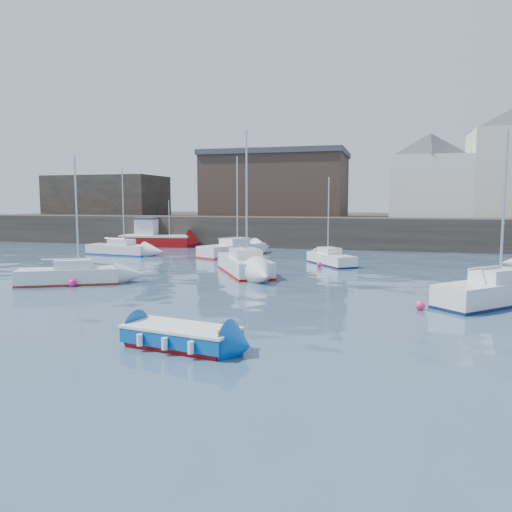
% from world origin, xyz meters
% --- Properties ---
extents(water, '(220.00, 220.00, 0.00)m').
position_xyz_m(water, '(0.00, 0.00, 0.00)').
color(water, '#2D4760').
rests_on(water, ground).
extents(quay_wall, '(90.00, 5.00, 3.00)m').
position_xyz_m(quay_wall, '(0.00, 35.00, 1.50)').
color(quay_wall, '#28231E').
rests_on(quay_wall, ground).
extents(land_strip, '(90.00, 32.00, 2.80)m').
position_xyz_m(land_strip, '(0.00, 53.00, 1.40)').
color(land_strip, '#28231E').
rests_on(land_strip, ground).
extents(bldg_east_d, '(11.14, 11.14, 8.95)m').
position_xyz_m(bldg_east_d, '(11.00, 41.50, 7.36)').
color(bldg_east_d, white).
rests_on(bldg_east_d, land_strip).
extents(warehouse, '(16.40, 10.40, 7.60)m').
position_xyz_m(warehouse, '(-6.00, 43.00, 6.62)').
color(warehouse, '#3D2D26').
rests_on(warehouse, land_strip).
extents(bldg_west, '(14.00, 8.00, 5.00)m').
position_xyz_m(bldg_west, '(-28.00, 42.00, 5.30)').
color(bldg_west, '#353028').
rests_on(bldg_west, land_strip).
extents(blue_dinghy, '(3.88, 2.23, 0.70)m').
position_xyz_m(blue_dinghy, '(1.13, -0.95, 0.39)').
color(blue_dinghy, '#990C0D').
rests_on(blue_dinghy, ground).
extents(fishing_boat, '(7.44, 3.59, 4.74)m').
position_xyz_m(fishing_boat, '(-16.13, 31.47, 0.92)').
color(fishing_boat, '#990C0D').
rests_on(fishing_boat, ground).
extents(sailboat_a, '(5.62, 4.04, 7.06)m').
position_xyz_m(sailboat_a, '(-9.82, 8.66, 0.50)').
color(sailboat_a, silver).
rests_on(sailboat_a, ground).
extents(sailboat_b, '(5.34, 7.08, 8.87)m').
position_xyz_m(sailboat_b, '(-1.66, 15.24, 0.58)').
color(sailboat_b, silver).
rests_on(sailboat_b, ground).
extents(sailboat_c, '(5.42, 5.42, 7.65)m').
position_xyz_m(sailboat_c, '(11.70, 8.69, 0.58)').
color(sailboat_c, silver).
rests_on(sailboat_c, ground).
extents(sailboat_e, '(5.96, 2.53, 7.44)m').
position_xyz_m(sailboat_e, '(-15.37, 23.28, 0.48)').
color(sailboat_e, silver).
rests_on(sailboat_e, ground).
extents(sailboat_f, '(4.09, 4.87, 6.33)m').
position_xyz_m(sailboat_f, '(3.13, 21.15, 0.45)').
color(sailboat_f, silver).
rests_on(sailboat_f, ground).
extents(sailboat_h, '(4.65, 6.76, 8.36)m').
position_xyz_m(sailboat_h, '(-5.61, 24.99, 0.54)').
color(sailboat_h, silver).
rests_on(sailboat_h, ground).
extents(buoy_near, '(0.45, 0.45, 0.45)m').
position_xyz_m(buoy_near, '(-9.14, 7.96, 0.00)').
color(buoy_near, '#FF2570').
rests_on(buoy_near, ground).
extents(buoy_mid, '(0.42, 0.42, 0.42)m').
position_xyz_m(buoy_mid, '(8.62, 6.80, 0.00)').
color(buoy_mid, '#FF2570').
rests_on(buoy_mid, ground).
extents(buoy_far, '(0.38, 0.38, 0.38)m').
position_xyz_m(buoy_far, '(2.52, 19.71, 0.00)').
color(buoy_far, '#FF2570').
rests_on(buoy_far, ground).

